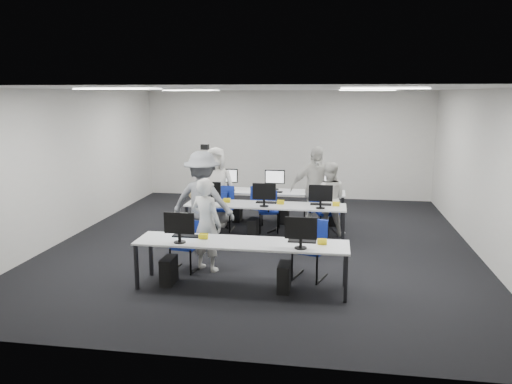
% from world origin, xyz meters
% --- Properties ---
extents(room, '(9.00, 9.02, 3.00)m').
position_xyz_m(room, '(0.00, 0.00, 1.50)').
color(room, black).
rests_on(room, ground).
extents(ceiling_panels, '(5.20, 4.60, 0.02)m').
position_xyz_m(ceiling_panels, '(0.00, 0.00, 2.98)').
color(ceiling_panels, white).
rests_on(ceiling_panels, room).
extents(desk_front, '(3.20, 0.70, 0.73)m').
position_xyz_m(desk_front, '(0.00, -2.40, 0.68)').
color(desk_front, silver).
rests_on(desk_front, ground).
extents(desk_mid, '(3.20, 0.70, 0.73)m').
position_xyz_m(desk_mid, '(0.00, 0.20, 0.68)').
color(desk_mid, silver).
rests_on(desk_mid, ground).
extents(desk_back, '(3.20, 0.70, 0.73)m').
position_xyz_m(desk_back, '(0.00, 1.60, 0.68)').
color(desk_back, silver).
rests_on(desk_back, ground).
extents(equipment_front, '(2.51, 0.41, 1.19)m').
position_xyz_m(equipment_front, '(-0.19, -2.42, 0.36)').
color(equipment_front, '#0D54B1').
rests_on(equipment_front, desk_front).
extents(equipment_mid, '(2.91, 0.41, 1.19)m').
position_xyz_m(equipment_mid, '(-0.19, 0.18, 0.36)').
color(equipment_mid, white).
rests_on(equipment_mid, desk_mid).
extents(equipment_back, '(2.91, 0.41, 1.19)m').
position_xyz_m(equipment_back, '(0.19, 1.62, 0.36)').
color(equipment_back, white).
rests_on(equipment_back, desk_back).
extents(chair_0, '(0.45, 0.49, 0.82)m').
position_xyz_m(chair_0, '(-1.07, -1.76, 0.26)').
color(chair_0, navy).
rests_on(chair_0, ground).
extents(chair_1, '(0.59, 0.61, 0.93)m').
position_xyz_m(chair_1, '(1.00, -1.81, 0.29)').
color(chair_1, navy).
rests_on(chair_1, ground).
extents(chair_2, '(0.46, 0.50, 0.93)m').
position_xyz_m(chair_2, '(-1.02, 0.80, 0.29)').
color(chair_2, navy).
rests_on(chair_2, ground).
extents(chair_3, '(0.49, 0.52, 0.85)m').
position_xyz_m(chair_3, '(-0.03, 0.86, 0.27)').
color(chair_3, navy).
rests_on(chair_3, ground).
extents(chair_4, '(0.53, 0.56, 0.87)m').
position_xyz_m(chair_4, '(1.22, 0.87, 0.27)').
color(chair_4, navy).
rests_on(chair_4, ground).
extents(chair_5, '(0.48, 0.51, 0.81)m').
position_xyz_m(chair_5, '(-1.15, 1.05, 0.26)').
color(chair_5, navy).
rests_on(chair_5, ground).
extents(chair_6, '(0.64, 0.66, 0.97)m').
position_xyz_m(chair_6, '(-0.11, 0.94, 0.31)').
color(chair_6, navy).
rests_on(chair_6, ground).
extents(chair_7, '(0.58, 0.60, 0.90)m').
position_xyz_m(chair_7, '(0.99, 1.14, 0.28)').
color(chair_7, navy).
rests_on(chair_7, ground).
extents(handbag, '(0.42, 0.35, 0.29)m').
position_xyz_m(handbag, '(-1.45, 0.36, 0.88)').
color(handbag, '#947E4C').
rests_on(handbag, desk_mid).
extents(student_0, '(0.67, 0.57, 1.57)m').
position_xyz_m(student_0, '(-0.72, -1.70, 0.78)').
color(student_0, beige).
rests_on(student_0, ground).
extents(student_1, '(0.77, 0.61, 1.53)m').
position_xyz_m(student_1, '(1.24, 0.79, 0.77)').
color(student_1, beige).
rests_on(student_1, ground).
extents(student_2, '(0.88, 0.59, 1.76)m').
position_xyz_m(student_2, '(-1.24, 1.14, 0.88)').
color(student_2, beige).
rests_on(student_2, ground).
extents(student_3, '(1.15, 0.68, 1.83)m').
position_xyz_m(student_3, '(0.96, 1.02, 0.92)').
color(student_3, beige).
rests_on(student_3, ground).
extents(photographer, '(1.28, 0.82, 1.87)m').
position_xyz_m(photographer, '(-1.07, -0.62, 0.94)').
color(photographer, gray).
rests_on(photographer, ground).
extents(dslr_camera, '(0.16, 0.19, 0.10)m').
position_xyz_m(dslr_camera, '(-1.05, -0.44, 1.93)').
color(dslr_camera, black).
rests_on(dslr_camera, photographer).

